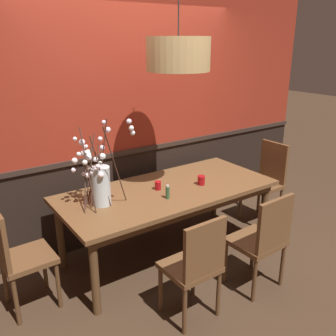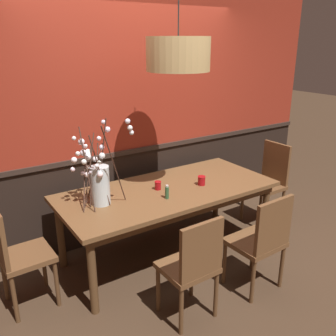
{
  "view_description": "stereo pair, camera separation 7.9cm",
  "coord_description": "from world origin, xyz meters",
  "px_view_note": "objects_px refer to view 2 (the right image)",
  "views": [
    {
      "loc": [
        -1.94,
        -2.78,
        2.16
      ],
      "look_at": [
        0.0,
        0.0,
        0.97
      ],
      "focal_mm": 39.39,
      "sensor_mm": 36.0,
      "label": 1
    },
    {
      "loc": [
        -1.87,
        -2.83,
        2.16
      ],
      "look_at": [
        0.0,
        0.0,
        0.97
      ],
      "focal_mm": 39.39,
      "sensor_mm": 36.0,
      "label": 2
    }
  ],
  "objects_px": {
    "chair_head_west_end": "(16,252)",
    "chair_near_side_right": "(262,239)",
    "chair_head_east_end": "(269,179)",
    "vase_with_blossoms": "(99,181)",
    "candle_holder_nearer_center": "(158,185)",
    "chair_near_side_left": "(193,264)",
    "condiment_bottle": "(167,192)",
    "dining_table": "(168,196)",
    "candle_holder_nearer_edge": "(202,180)",
    "chair_far_side_left": "(104,188)",
    "chair_far_side_right": "(150,177)",
    "pendant_lamp": "(178,54)"
  },
  "relations": [
    {
      "from": "chair_far_side_left",
      "to": "pendant_lamp",
      "type": "xyz_separation_m",
      "value": [
        0.36,
        -0.98,
        1.52
      ]
    },
    {
      "from": "dining_table",
      "to": "chair_near_side_right",
      "type": "bearing_deg",
      "value": -68.64
    },
    {
      "from": "chair_near_side_left",
      "to": "chair_head_west_end",
      "type": "height_order",
      "value": "chair_head_west_end"
    },
    {
      "from": "chair_head_east_end",
      "to": "chair_head_west_end",
      "type": "xyz_separation_m",
      "value": [
        -2.93,
        0.03,
        -0.02
      ]
    },
    {
      "from": "chair_far_side_right",
      "to": "chair_head_east_end",
      "type": "bearing_deg",
      "value": -39.06
    },
    {
      "from": "chair_head_east_end",
      "to": "chair_near_side_right",
      "type": "bearing_deg",
      "value": -140.24
    },
    {
      "from": "chair_head_west_end",
      "to": "pendant_lamp",
      "type": "xyz_separation_m",
      "value": [
        1.53,
        -0.07,
        1.5
      ]
    },
    {
      "from": "chair_head_east_end",
      "to": "chair_far_side_left",
      "type": "distance_m",
      "value": 1.99
    },
    {
      "from": "candle_holder_nearer_edge",
      "to": "chair_far_side_right",
      "type": "bearing_deg",
      "value": 90.62
    },
    {
      "from": "chair_head_west_end",
      "to": "vase_with_blossoms",
      "type": "relative_size",
      "value": 1.17
    },
    {
      "from": "chair_near_side_right",
      "to": "chair_far_side_left",
      "type": "xyz_separation_m",
      "value": [
        -0.66,
        1.84,
        -0.0
      ]
    },
    {
      "from": "chair_far_side_right",
      "to": "chair_far_side_left",
      "type": "distance_m",
      "value": 0.63
    },
    {
      "from": "chair_far_side_right",
      "to": "chair_far_side_left",
      "type": "xyz_separation_m",
      "value": [
        -0.63,
        0.01,
        -0.0
      ]
    },
    {
      "from": "chair_far_side_right",
      "to": "condiment_bottle",
      "type": "bearing_deg",
      "value": -113.3
    },
    {
      "from": "chair_head_west_end",
      "to": "candle_holder_nearer_center",
      "type": "relative_size",
      "value": 11.06
    },
    {
      "from": "vase_with_blossoms",
      "to": "candle_holder_nearer_center",
      "type": "xyz_separation_m",
      "value": [
        0.61,
        -0.0,
        -0.18
      ]
    },
    {
      "from": "candle_holder_nearer_edge",
      "to": "pendant_lamp",
      "type": "relative_size",
      "value": 0.11
    },
    {
      "from": "candle_holder_nearer_edge",
      "to": "candle_holder_nearer_center",
      "type": "bearing_deg",
      "value": 161.84
    },
    {
      "from": "chair_head_east_end",
      "to": "condiment_bottle",
      "type": "height_order",
      "value": "chair_head_east_end"
    },
    {
      "from": "chair_near_side_left",
      "to": "chair_head_west_end",
      "type": "xyz_separation_m",
      "value": [
        -1.1,
        0.91,
        0.02
      ]
    },
    {
      "from": "dining_table",
      "to": "chair_near_side_right",
      "type": "relative_size",
      "value": 2.35
    },
    {
      "from": "chair_near_side_left",
      "to": "vase_with_blossoms",
      "type": "bearing_deg",
      "value": 110.01
    },
    {
      "from": "chair_near_side_right",
      "to": "condiment_bottle",
      "type": "bearing_deg",
      "value": 124.2
    },
    {
      "from": "chair_near_side_left",
      "to": "condiment_bottle",
      "type": "bearing_deg",
      "value": 72.23
    },
    {
      "from": "vase_with_blossoms",
      "to": "condiment_bottle",
      "type": "distance_m",
      "value": 0.64
    },
    {
      "from": "chair_near_side_right",
      "to": "chair_far_side_left",
      "type": "relative_size",
      "value": 1.03
    },
    {
      "from": "chair_far_side_left",
      "to": "candle_holder_nearer_edge",
      "type": "distance_m",
      "value": 1.23
    },
    {
      "from": "candle_holder_nearer_center",
      "to": "chair_head_west_end",
      "type": "bearing_deg",
      "value": -178.77
    },
    {
      "from": "chair_head_west_end",
      "to": "vase_with_blossoms",
      "type": "height_order",
      "value": "vase_with_blossoms"
    },
    {
      "from": "chair_far_side_left",
      "to": "condiment_bottle",
      "type": "height_order",
      "value": "chair_far_side_left"
    },
    {
      "from": "chair_near_side_left",
      "to": "chair_far_side_right",
      "type": "relative_size",
      "value": 0.99
    },
    {
      "from": "chair_far_side_right",
      "to": "vase_with_blossoms",
      "type": "xyz_separation_m",
      "value": [
        -1.04,
        -0.86,
        0.46
      ]
    },
    {
      "from": "vase_with_blossoms",
      "to": "candle_holder_nearer_edge",
      "type": "xyz_separation_m",
      "value": [
        1.05,
        -0.15,
        -0.18
      ]
    },
    {
      "from": "chair_head_east_end",
      "to": "condiment_bottle",
      "type": "relative_size",
      "value": 7.34
    },
    {
      "from": "chair_near_side_left",
      "to": "candle_holder_nearer_edge",
      "type": "bearing_deg",
      "value": 48.38
    },
    {
      "from": "dining_table",
      "to": "chair_head_east_end",
      "type": "height_order",
      "value": "chair_head_east_end"
    },
    {
      "from": "candle_holder_nearer_edge",
      "to": "pendant_lamp",
      "type": "distance_m",
      "value": 1.27
    },
    {
      "from": "chair_far_side_left",
      "to": "vase_with_blossoms",
      "type": "height_order",
      "value": "vase_with_blossoms"
    },
    {
      "from": "pendant_lamp",
      "to": "vase_with_blossoms",
      "type": "bearing_deg",
      "value": 172.1
    },
    {
      "from": "dining_table",
      "to": "vase_with_blossoms",
      "type": "xyz_separation_m",
      "value": [
        -0.71,
        0.04,
        0.3
      ]
    },
    {
      "from": "chair_near_side_right",
      "to": "chair_far_side_right",
      "type": "bearing_deg",
      "value": 91.05
    },
    {
      "from": "chair_near_side_left",
      "to": "chair_far_side_left",
      "type": "bearing_deg",
      "value": 87.92
    },
    {
      "from": "chair_near_side_right",
      "to": "pendant_lamp",
      "type": "bearing_deg",
      "value": 109.12
    },
    {
      "from": "chair_head_west_end",
      "to": "chair_near_side_right",
      "type": "bearing_deg",
      "value": -27.16
    },
    {
      "from": "condiment_bottle",
      "to": "chair_head_west_end",
      "type": "bearing_deg",
      "value": 171.41
    },
    {
      "from": "vase_with_blossoms",
      "to": "candle_holder_nearer_edge",
      "type": "bearing_deg",
      "value": -7.9
    },
    {
      "from": "chair_near_side_left",
      "to": "chair_far_side_left",
      "type": "height_order",
      "value": "chair_near_side_left"
    },
    {
      "from": "chair_head_east_end",
      "to": "pendant_lamp",
      "type": "distance_m",
      "value": 2.04
    },
    {
      "from": "chair_far_side_right",
      "to": "pendant_lamp",
      "type": "xyz_separation_m",
      "value": [
        -0.27,
        -0.96,
        1.52
      ]
    },
    {
      "from": "dining_table",
      "to": "vase_with_blossoms",
      "type": "distance_m",
      "value": 0.77
    }
  ]
}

